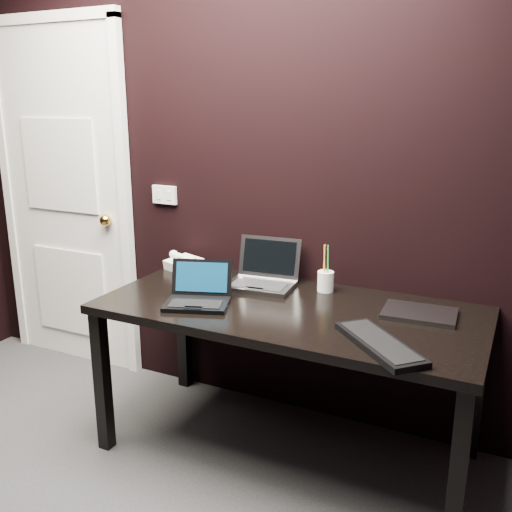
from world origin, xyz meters
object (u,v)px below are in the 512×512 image
at_px(ext_keyboard, 379,344).
at_px(pen_cup, 326,280).
at_px(door, 65,199).
at_px(netbook, 198,296).
at_px(mobile_phone, 184,274).
at_px(closed_laptop, 419,313).
at_px(desk_phone, 184,263).
at_px(desk, 289,322).
at_px(silver_laptop, 263,277).

xyz_separation_m(ext_keyboard, pen_cup, (-0.40, 0.52, 0.04)).
relative_size(door, netbook, 6.16).
relative_size(netbook, mobile_phone, 3.33).
distance_m(door, mobile_phone, 1.09).
height_order(mobile_phone, pen_cup, pen_cup).
xyz_separation_m(closed_laptop, mobile_phone, (-1.17, -0.03, 0.03)).
bearing_deg(mobile_phone, desk_phone, 123.58).
bearing_deg(closed_laptop, mobile_phone, -178.50).
distance_m(desk, desk_phone, 0.79).
bearing_deg(silver_laptop, closed_laptop, -5.68).
bearing_deg(silver_laptop, netbook, -112.41).
distance_m(silver_laptop, mobile_phone, 0.40).
relative_size(mobile_phone, pen_cup, 0.45).
distance_m(door, ext_keyboard, 2.23).
distance_m(ext_keyboard, closed_laptop, 0.40).
bearing_deg(ext_keyboard, desk, 151.89).
bearing_deg(desk, closed_laptop, 14.08).
xyz_separation_m(door, ext_keyboard, (2.12, -0.63, -0.29)).
relative_size(silver_laptop, mobile_phone, 3.33).
distance_m(desk, silver_laptop, 0.34).
xyz_separation_m(desk, pen_cup, (0.08, 0.27, 0.13)).
bearing_deg(desk_phone, pen_cup, 0.05).
relative_size(ext_keyboard, mobile_phone, 3.99).
bearing_deg(door, pen_cup, -3.46).
height_order(desk, desk_phone, desk_phone).
xyz_separation_m(desk, mobile_phone, (-0.62, 0.11, 0.12)).
distance_m(netbook, mobile_phone, 0.35).
bearing_deg(desk, desk_phone, 159.71).
relative_size(closed_laptop, mobile_phone, 3.03).
bearing_deg(pen_cup, door, 176.54).
height_order(ext_keyboard, closed_laptop, ext_keyboard).
bearing_deg(mobile_phone, desk, -9.72).
height_order(desk, pen_cup, pen_cup).
bearing_deg(ext_keyboard, mobile_phone, 161.84).
height_order(silver_laptop, desk_phone, silver_laptop).
distance_m(ext_keyboard, mobile_phone, 1.15).
height_order(silver_laptop, pen_cup, pen_cup).
xyz_separation_m(silver_laptop, ext_keyboard, (0.70, -0.47, -0.03)).
height_order(desk, mobile_phone, mobile_phone).
bearing_deg(silver_laptop, desk, -42.79).
relative_size(ext_keyboard, pen_cup, 1.81).
bearing_deg(desk, mobile_phone, 170.28).
bearing_deg(closed_laptop, ext_keyboard, -100.87).
relative_size(door, silver_laptop, 6.16).
xyz_separation_m(desk, desk_phone, (-0.73, 0.27, 0.12)).
relative_size(door, mobile_phone, 20.49).
xyz_separation_m(desk_phone, mobile_phone, (0.11, -0.16, 0.00)).
bearing_deg(ext_keyboard, closed_laptop, 79.13).
bearing_deg(mobile_phone, ext_keyboard, -18.16).
bearing_deg(desk, ext_keyboard, -28.11).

